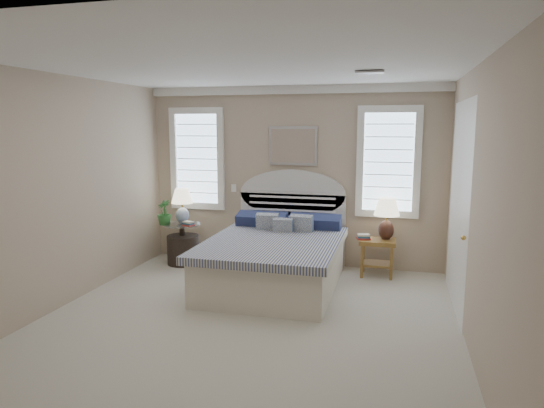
{
  "coord_description": "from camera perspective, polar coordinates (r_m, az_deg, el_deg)",
  "views": [
    {
      "loc": [
        1.53,
        -4.67,
        2.1
      ],
      "look_at": [
        0.06,
        1.0,
        1.17
      ],
      "focal_mm": 32.0,
      "sensor_mm": 36.0,
      "label": 1
    }
  ],
  "objects": [
    {
      "name": "floor",
      "position": [
        5.35,
        -3.39,
        -14.09
      ],
      "size": [
        4.5,
        5.0,
        0.01
      ],
      "primitive_type": "cube",
      "color": "beige",
      "rests_on": "ground"
    },
    {
      "name": "ceiling",
      "position": [
        4.95,
        -3.69,
        15.99
      ],
      "size": [
        4.5,
        5.0,
        0.01
      ],
      "primitive_type": "cube",
      "color": "white",
      "rests_on": "wall_back"
    },
    {
      "name": "wall_back",
      "position": [
        7.37,
        2.5,
        3.21
      ],
      "size": [
        4.5,
        0.02,
        2.7
      ],
      "primitive_type": "cube",
      "color": "tan",
      "rests_on": "floor"
    },
    {
      "name": "wall_left",
      "position": [
        6.06,
        -24.22,
        1.14
      ],
      "size": [
        0.02,
        5.0,
        2.7
      ],
      "primitive_type": "cube",
      "color": "tan",
      "rests_on": "floor"
    },
    {
      "name": "wall_right",
      "position": [
        4.79,
        23.01,
        -0.69
      ],
      "size": [
        0.02,
        5.0,
        2.7
      ],
      "primitive_type": "cube",
      "color": "tan",
      "rests_on": "floor"
    },
    {
      "name": "crown_molding",
      "position": [
        7.31,
        2.51,
        13.29
      ],
      "size": [
        4.5,
        0.08,
        0.12
      ],
      "primitive_type": "cube",
      "color": "white",
      "rests_on": "wall_back"
    },
    {
      "name": "hvac_vent",
      "position": [
        5.51,
        11.43,
        14.92
      ],
      "size": [
        0.3,
        0.2,
        0.02
      ],
      "primitive_type": "cube",
      "color": "#B2B2B2",
      "rests_on": "ceiling"
    },
    {
      "name": "switch_plate",
      "position": [
        7.63,
        -4.52,
        1.88
      ],
      "size": [
        0.08,
        0.01,
        0.12
      ],
      "primitive_type": "cube",
      "color": "white",
      "rests_on": "wall_back"
    },
    {
      "name": "window_left",
      "position": [
        7.8,
        -8.76,
        5.28
      ],
      "size": [
        0.9,
        0.06,
        1.6
      ],
      "primitive_type": "cube",
      "color": "silver",
      "rests_on": "wall_back"
    },
    {
      "name": "window_right",
      "position": [
        7.17,
        13.53,
        4.81
      ],
      "size": [
        0.9,
        0.06,
        1.6
      ],
      "primitive_type": "cube",
      "color": "silver",
      "rests_on": "wall_back"
    },
    {
      "name": "painting",
      "position": [
        7.3,
        2.46,
        6.85
      ],
      "size": [
        0.74,
        0.04,
        0.58
      ],
      "primitive_type": "cube",
      "color": "silver",
      "rests_on": "wall_back"
    },
    {
      "name": "closet_door",
      "position": [
        5.98,
        21.1,
        -0.21
      ],
      "size": [
        0.02,
        1.8,
        2.4
      ],
      "primitive_type": "cube",
      "color": "white",
      "rests_on": "floor"
    },
    {
      "name": "bed",
      "position": [
        6.55,
        0.53,
        -6.12
      ],
      "size": [
        1.72,
        2.28,
        1.47
      ],
      "color": "silver",
      "rests_on": "floor"
    },
    {
      "name": "side_table_left",
      "position": [
        7.63,
        -10.51,
        -4.07
      ],
      "size": [
        0.56,
        0.56,
        0.63
      ],
      "color": "black",
      "rests_on": "floor"
    },
    {
      "name": "nightstand_right",
      "position": [
        7.04,
        12.29,
        -5.25
      ],
      "size": [
        0.5,
        0.4,
        0.53
      ],
      "color": "olive",
      "rests_on": "floor"
    },
    {
      "name": "floor_pot",
      "position": [
        7.65,
        -10.4,
        -5.3
      ],
      "size": [
        0.6,
        0.6,
        0.45
      ],
      "primitive_type": "cylinder",
      "rotation": [
        0.0,
        0.0,
        0.26
      ],
      "color": "black",
      "rests_on": "floor"
    },
    {
      "name": "lamp_left",
      "position": [
        7.58,
        -10.53,
        0.24
      ],
      "size": [
        0.37,
        0.37,
        0.54
      ],
      "rotation": [
        0.0,
        0.0,
        0.13
      ],
      "color": "silver",
      "rests_on": "side_table_left"
    },
    {
      "name": "lamp_right",
      "position": [
        7.0,
        13.34,
        -1.15
      ],
      "size": [
        0.4,
        0.4,
        0.59
      ],
      "rotation": [
        0.0,
        0.0,
        -0.13
      ],
      "color": "black",
      "rests_on": "nightstand_right"
    },
    {
      "name": "potted_plant",
      "position": [
        7.51,
        -12.56,
        -0.98
      ],
      "size": [
        0.28,
        0.28,
        0.38
      ],
      "primitive_type": "imported",
      "rotation": [
        0.0,
        0.0,
        -0.39
      ],
      "color": "#386F2C",
      "rests_on": "side_table_left"
    },
    {
      "name": "books_left",
      "position": [
        7.39,
        -9.84,
        -2.3
      ],
      "size": [
        0.19,
        0.16,
        0.07
      ],
      "rotation": [
        0.0,
        0.0,
        -0.27
      ],
      "color": "#A32E28",
      "rests_on": "side_table_left"
    },
    {
      "name": "books_right",
      "position": [
        6.97,
        10.71,
        -3.82
      ],
      "size": [
        0.21,
        0.18,
        0.07
      ],
      "rotation": [
        0.0,
        0.0,
        0.3
      ],
      "color": "#A32E28",
      "rests_on": "nightstand_right"
    }
  ]
}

